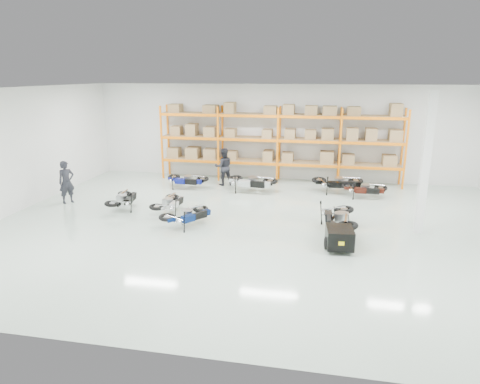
% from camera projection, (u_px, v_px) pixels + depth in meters
% --- Properties ---
extents(room, '(18.00, 18.00, 18.00)m').
position_uv_depth(room, '(258.00, 161.00, 13.77)').
color(room, '#A7BAAA').
rests_on(room, ground).
extents(pallet_rack, '(11.28, 0.98, 3.62)m').
position_uv_depth(pallet_rack, '(279.00, 134.00, 19.87)').
color(pallet_rack, orange).
rests_on(pallet_rack, ground).
extents(structural_column, '(0.25, 0.25, 4.50)m').
position_uv_depth(structural_column, '(425.00, 164.00, 13.28)').
color(structural_column, white).
rests_on(structural_column, ground).
extents(moto_blue_centre, '(1.63, 1.80, 1.06)m').
position_uv_depth(moto_blue_centre, '(188.00, 212.00, 14.30)').
color(moto_blue_centre, '#071A4E').
rests_on(moto_blue_centre, ground).
extents(moto_silver_left, '(0.93, 1.65, 1.03)m').
position_uv_depth(moto_silver_left, '(170.00, 200.00, 15.69)').
color(moto_silver_left, '#B5B8BC').
rests_on(moto_silver_left, ground).
extents(moto_black_far_left, '(0.95, 1.67, 1.04)m').
position_uv_depth(moto_black_far_left, '(124.00, 197.00, 16.12)').
color(moto_black_far_left, black).
rests_on(moto_black_far_left, ground).
extents(moto_touring_right, '(1.00, 1.96, 1.25)m').
position_uv_depth(moto_touring_right, '(338.00, 214.00, 13.82)').
color(moto_touring_right, black).
rests_on(moto_touring_right, ground).
extents(trailer, '(0.84, 1.61, 0.67)m').
position_uv_depth(trailer, '(339.00, 238.00, 12.37)').
color(trailer, black).
rests_on(trailer, ground).
extents(moto_back_a, '(1.75, 1.00, 1.08)m').
position_uv_depth(moto_back_a, '(186.00, 177.00, 19.04)').
color(moto_back_a, navy).
rests_on(moto_back_a, ground).
extents(moto_back_b, '(2.02, 1.20, 1.24)m').
position_uv_depth(moto_back_b, '(251.00, 179.00, 18.44)').
color(moto_back_b, silver).
rests_on(moto_back_b, ground).
extents(moto_back_c, '(1.99, 1.16, 1.23)m').
position_uv_depth(moto_back_c, '(338.00, 180.00, 18.34)').
color(moto_back_c, black).
rests_on(moto_back_c, ground).
extents(moto_back_d, '(1.62, 0.84, 1.03)m').
position_uv_depth(moto_back_d, '(365.00, 186.00, 17.60)').
color(moto_back_d, '#3D130C').
rests_on(moto_back_d, ground).
extents(person_left, '(0.70, 0.74, 1.69)m').
position_uv_depth(person_left, '(67.00, 182.00, 16.81)').
color(person_left, black).
rests_on(person_left, ground).
extents(person_back, '(1.01, 0.91, 1.71)m').
position_uv_depth(person_back, '(224.00, 167.00, 19.54)').
color(person_back, black).
rests_on(person_back, ground).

